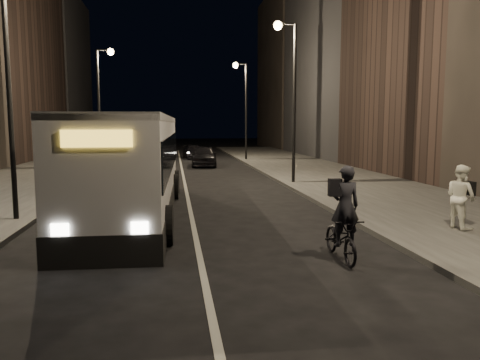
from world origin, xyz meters
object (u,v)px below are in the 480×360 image
object	(u,v)px
city_bus	(133,161)
pedestrian_woman	(461,197)
streetlight_right_far	(243,98)
cyclist_on_bicycle	(342,229)
car_near	(204,156)
car_mid	(143,158)
streetlight_right_mid	(289,81)
streetlight_left_far	(102,92)
car_far	(194,152)
streetlight_left_near	(16,52)

from	to	relation	value
city_bus	pedestrian_woman	distance (m)	10.60
streetlight_right_far	city_bus	bearing A→B (deg)	-107.76
cyclist_on_bicycle	car_near	xyz separation A→B (m)	(-1.56, 24.89, 0.02)
city_bus	car_near	bearing A→B (deg)	80.32
cyclist_on_bicycle	pedestrian_woman	world-z (taller)	cyclist_on_bicycle
car_near	car_mid	size ratio (longest dim) A/B	1.15
streetlight_right_far	city_bus	distance (m)	24.29
streetlight_right_mid	cyclist_on_bicycle	xyz separation A→B (m)	(-2.05, -13.37, -4.61)
streetlight_left_far	car_mid	xyz separation A→B (m)	(2.56, 1.48, -4.71)
streetlight_left_far	car_mid	bearing A→B (deg)	29.96
car_near	streetlight_right_far	bearing A→B (deg)	55.49
streetlight_right_far	car_near	world-z (taller)	streetlight_right_far
car_far	streetlight_right_far	bearing A→B (deg)	-47.85
city_bus	cyclist_on_bicycle	distance (m)	8.43
cyclist_on_bicycle	streetlight_right_mid	bearing A→B (deg)	81.43
streetlight_right_mid	streetlight_left_near	bearing A→B (deg)	-143.12
car_far	streetlight_left_far	bearing A→B (deg)	-131.13
car_near	car_mid	xyz separation A→B (m)	(-4.49, -0.05, -0.12)
streetlight_left_far	car_far	xyz separation A→B (m)	(6.61, 9.57, -4.76)
streetlight_right_mid	streetlight_left_far	distance (m)	14.62
streetlight_right_mid	cyclist_on_bicycle	size ratio (longest dim) A/B	3.62
streetlight_right_mid	car_mid	world-z (taller)	streetlight_right_mid
car_near	pedestrian_woman	bearing A→B (deg)	-71.17
pedestrian_woman	streetlight_right_far	bearing A→B (deg)	-5.69
streetlight_right_mid	pedestrian_woman	distance (m)	12.30
city_bus	car_far	size ratio (longest dim) A/B	3.08
streetlight_left_near	city_bus	bearing A→B (deg)	18.41
pedestrian_woman	streetlight_left_far	bearing A→B (deg)	20.82
streetlight_left_near	car_mid	size ratio (longest dim) A/B	2.07
city_bus	car_far	xyz separation A→B (m)	(3.28, 26.46, -1.27)
city_bus	car_near	size ratio (longest dim) A/B	2.85
streetlight_right_mid	car_far	world-z (taller)	streetlight_right_mid
pedestrian_woman	car_near	world-z (taller)	pedestrian_woman
streetlight_right_far	car_far	world-z (taller)	streetlight_right_far
streetlight_left_far	city_bus	bearing A→B (deg)	-78.84
car_far	car_mid	bearing A→B (deg)	-123.07
car_mid	streetlight_left_far	bearing A→B (deg)	29.12
pedestrian_woman	car_near	distance (m)	23.58
streetlight_left_far	streetlight_right_far	bearing A→B (deg)	29.36
streetlight_left_near	streetlight_right_mid	bearing A→B (deg)	36.88
streetlight_left_far	pedestrian_woman	xyz separation A→B (m)	(12.93, -21.31, -4.27)
streetlight_left_near	city_bus	world-z (taller)	streetlight_left_near
streetlight_left_far	car_mid	size ratio (longest dim) A/B	2.07
streetlight_left_near	cyclist_on_bicycle	distance (m)	11.15
city_bus	car_far	distance (m)	26.69
streetlight_left_near	pedestrian_woman	distance (m)	14.02
streetlight_left_far	cyclist_on_bicycle	xyz separation A→B (m)	(8.61, -23.37, -4.61)
streetlight_right_far	car_near	bearing A→B (deg)	-128.89
streetlight_right_far	streetlight_left_far	xyz separation A→B (m)	(-10.66, -6.00, 0.00)
streetlight_right_mid	streetlight_right_far	size ratio (longest dim) A/B	1.00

